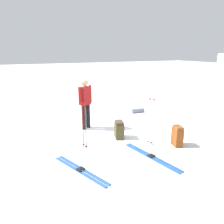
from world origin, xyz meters
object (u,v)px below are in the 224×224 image
Objects in this scene: ski_poles_planted_near at (151,119)px; ski_poles_planted_far at (84,123)px; backpack_large_dark at (177,136)px; skier_standing at (85,101)px; sleeping_mat_rolled at (138,111)px; ski_pair_far at (151,157)px; backpack_bright at (119,130)px; ski_pair_near at (81,170)px.

ski_poles_planted_far is at bearing -108.24° from ski_poles_planted_near.
ski_poles_planted_far is at bearing -112.49° from backpack_large_dark.
skier_standing is 1.26× the size of ski_poles_planted_near.
ski_poles_planted_far is 3.90m from sleeping_mat_rolled.
backpack_bright is at bearing -172.82° from ski_pair_far.
backpack_large_dark is at bearing 46.27° from backpack_bright.
ski_poles_planted_far is at bearing -20.17° from skier_standing.
skier_standing is 2.94× the size of backpack_large_dark.
ski_pair_near is (2.45, -0.97, -0.94)m from skier_standing.
backpack_large_dark reaches higher than ski_pair_near.
skier_standing is 1.54m from backpack_bright.
skier_standing is at bearing -141.81° from backpack_large_dark.
backpack_bright is 1.26m from ski_poles_planted_far.
ski_pair_near is at bearing -47.53° from sleeping_mat_rolled.
sleeping_mat_rolled is (-0.84, 2.62, -0.86)m from skier_standing.
ski_poles_planted_far is at bearing 156.60° from ski_pair_near.
sleeping_mat_rolled reaches higher than ski_pair_near.
ski_poles_planted_far reaches higher than ski_pair_near.
skier_standing is at bearing -147.83° from ski_poles_planted_near.
backpack_bright is 0.98× the size of sleeping_mat_rolled.
backpack_large_dark reaches higher than backpack_bright.
sleeping_mat_rolled is at bearing 107.70° from skier_standing.
ski_pair_near is 1.23× the size of ski_poles_planted_near.
ski_pair_far is 3.91m from sleeping_mat_rolled.
ski_pair_near is 0.91× the size of ski_pair_far.
ski_poles_planted_near is at bearing 37.86° from backpack_bright.
ski_poles_planted_far is (0.19, -1.16, 0.45)m from backpack_bright.
ski_pair_near is at bearing -88.73° from backpack_large_dark.
ski_poles_planted_far is (-1.23, -1.34, 0.70)m from ski_pair_far.
skier_standing reaches higher than ski_poles_planted_far.
backpack_large_dark is at bearing 38.19° from skier_standing.
backpack_bright is (-1.24, 1.62, 0.25)m from ski_pair_near.
ski_pair_near is at bearing -95.76° from ski_pair_far.
ski_poles_planted_near is at bearing -26.10° from sleeping_mat_rolled.
ski_pair_near is 1.81m from ski_pair_far.
ski_poles_planted_far reaches higher than backpack_bright.
ski_pair_far is at bearing 7.18° from backpack_bright.
ski_poles_planted_far is at bearing -54.53° from sleeping_mat_rolled.
skier_standing is 0.94× the size of ski_pair_far.
backpack_large_dark is 3.31m from sleeping_mat_rolled.
sleeping_mat_rolled is (-3.22, 0.74, -0.19)m from backpack_large_dark.
ski_poles_planted_near is 1.85m from ski_poles_planted_far.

